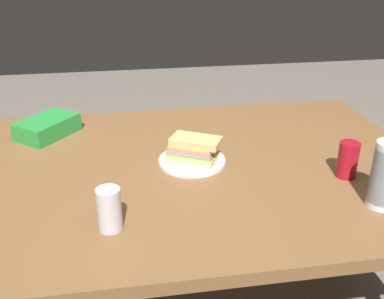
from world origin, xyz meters
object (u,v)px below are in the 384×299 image
Objects in this scene: dining_table at (164,185)px; chip_bag at (47,127)px; soda_can_red at (348,160)px; soda_can_silver at (109,209)px; paper_plate at (192,161)px; sandwich at (193,149)px.

chip_bag reaches higher than dining_table.
soda_can_red is 1.00× the size of soda_can_silver.
paper_plate is 0.05m from sandwich.
paper_plate is 1.93× the size of soda_can_red.
paper_plate is (0.10, 0.02, 0.08)m from dining_table.
soda_can_red is at bearing 12.69° from soda_can_silver.
soda_can_silver is at bearing -128.48° from paper_plate.
paper_plate reaches higher than dining_table.
dining_table is at bearing 89.81° from chip_bag.
paper_plate is at bearing 159.67° from soda_can_red.
paper_plate is 0.52m from soda_can_red.
soda_can_silver is at bearing 59.08° from chip_bag.
sandwich reaches higher than chip_bag.
dining_table is at bearing 61.85° from soda_can_silver.
sandwich is at bearing 159.52° from soda_can_red.
chip_bag is at bearing 153.44° from soda_can_red.
soda_can_red reaches higher than paper_plate.
chip_bag is (-0.54, 0.33, -0.02)m from sandwich.
soda_can_red reaches higher than sandwich.
chip_bag is (-0.43, 0.35, 0.11)m from dining_table.
chip_bag is at bearing 140.92° from dining_table.
dining_table is 9.05× the size of sandwich.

